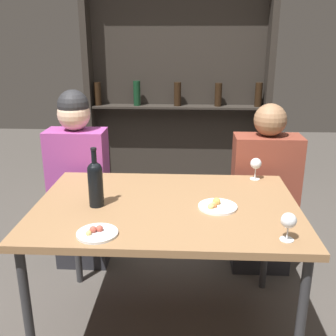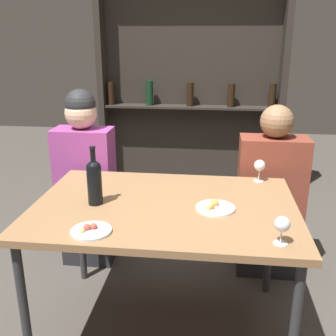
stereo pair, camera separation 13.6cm
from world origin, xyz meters
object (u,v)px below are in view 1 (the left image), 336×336
at_px(seated_person_right, 264,196).
at_px(wine_glass_1, 256,164).
at_px(food_plate_1, 217,206).
at_px(wine_bottle, 95,182).
at_px(wine_glass_0, 289,221).
at_px(food_plate_0, 97,233).
at_px(seated_person_left, 79,183).

bearing_deg(seated_person_right, wine_glass_1, -114.93).
distance_m(wine_glass_1, food_plate_1, 0.52).
relative_size(wine_bottle, food_plate_1, 1.56).
distance_m(wine_glass_0, food_plate_1, 0.43).
relative_size(wine_glass_0, food_plate_0, 0.69).
bearing_deg(wine_glass_1, wine_bottle, -153.31).
distance_m(food_plate_0, food_plate_1, 0.63).
bearing_deg(wine_glass_1, wine_glass_0, -88.74).
height_order(wine_glass_0, food_plate_1, wine_glass_0).
xyz_separation_m(food_plate_0, food_plate_1, (0.54, 0.31, 0.00)).
relative_size(food_plate_0, seated_person_left, 0.14).
height_order(wine_glass_0, seated_person_left, seated_person_left).
distance_m(wine_bottle, seated_person_right, 1.25).
distance_m(wine_bottle, food_plate_0, 0.34).
relative_size(wine_bottle, food_plate_0, 1.69).
bearing_deg(food_plate_0, seated_person_left, 109.80).
relative_size(wine_glass_1, food_plate_0, 0.73).
relative_size(seated_person_left, seated_person_right, 1.07).
distance_m(wine_glass_1, food_plate_0, 1.10).
height_order(wine_glass_1, food_plate_0, wine_glass_1).
distance_m(wine_glass_1, seated_person_right, 0.41).
bearing_deg(wine_glass_0, wine_bottle, 160.46).
height_order(wine_bottle, wine_glass_1, wine_bottle).
bearing_deg(wine_bottle, seated_person_right, 34.83).
xyz_separation_m(wine_glass_0, food_plate_1, (-0.28, 0.32, -0.08)).
height_order(wine_glass_0, food_plate_0, wine_glass_0).
bearing_deg(wine_bottle, seated_person_left, 112.78).
xyz_separation_m(wine_bottle, food_plate_1, (0.61, 0.00, -0.12)).
bearing_deg(food_plate_1, seated_person_left, 142.81).
xyz_separation_m(wine_glass_0, wine_glass_1, (-0.02, 0.76, 0.01)).
bearing_deg(food_plate_0, wine_glass_0, -0.44).
height_order(wine_glass_0, seated_person_right, seated_person_right).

